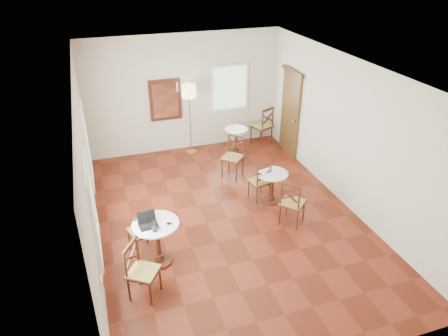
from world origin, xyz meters
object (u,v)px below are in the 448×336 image
object	(u,v)px
laptop	(148,222)
water_glass	(154,223)
chair_near_a	(142,231)
mouse	(169,223)
chair_mid_a	(260,181)
chair_back_b	(233,157)
power_adapter	(151,277)
chair_back_a	(262,126)
cafe_table_mid	(272,184)
chair_near_b	(142,271)
cafe_table_near	(157,238)
navy_mug	(155,229)
floor_lamp	(189,96)
chair_mid_b	(292,203)
cafe_table_back	(236,137)

from	to	relation	value
laptop	water_glass	bearing A→B (deg)	-30.46
chair_near_a	mouse	size ratio (longest dim) A/B	9.96
chair_mid_a	chair_back_b	distance (m)	1.18
chair_back_b	power_adapter	world-z (taller)	chair_back_b
chair_back_a	mouse	bearing A→B (deg)	25.46
cafe_table_mid	chair_near_b	size ratio (longest dim) A/B	0.72
chair_mid_a	laptop	xyz separation A→B (m)	(-2.55, -1.35, 0.45)
cafe_table_near	laptop	bearing A→B (deg)	-176.52
cafe_table_mid	navy_mug	xyz separation A→B (m)	(-2.67, -1.38, 0.44)
cafe_table_mid	chair_near_b	distance (m)	3.50
chair_near_a	chair_near_b	xyz separation A→B (m)	(-0.15, -1.03, 0.02)
power_adapter	floor_lamp	bearing A→B (deg)	67.39
floor_lamp	chair_mid_b	bearing A→B (deg)	-73.82
mouse	chair_near_a	bearing A→B (deg)	123.43
cafe_table_mid	chair_near_b	world-z (taller)	chair_near_b
mouse	chair_mid_a	bearing A→B (deg)	24.93
chair_near_b	floor_lamp	distance (m)	5.16
water_glass	chair_mid_a	bearing A→B (deg)	29.51
cafe_table_back	water_glass	xyz separation A→B (m)	(-2.77, -3.75, 0.47)
cafe_table_back	mouse	bearing A→B (deg)	-123.81
chair_back_b	power_adapter	xyz separation A→B (m)	(-2.44, -2.85, -0.47)
chair_back_b	laptop	xyz separation A→B (m)	(-2.36, -2.51, 0.39)
mouse	laptop	bearing A→B (deg)	156.67
cafe_table_near	chair_back_b	distance (m)	3.35
floor_lamp	power_adapter	bearing A→B (deg)	-112.61
cafe_table_back	chair_near_b	distance (m)	5.35
cafe_table_near	chair_mid_a	distance (m)	2.77
chair_near_a	power_adapter	distance (m)	0.83
navy_mug	water_glass	xyz separation A→B (m)	(0.02, 0.16, 0.00)
chair_mid_b	water_glass	distance (m)	2.75
chair_mid_a	laptop	size ratio (longest dim) A/B	2.64
chair_near_a	chair_back_a	xyz separation A→B (m)	(3.78, 3.55, 0.08)
navy_mug	cafe_table_mid	bearing A→B (deg)	27.27
navy_mug	chair_near_b	bearing A→B (deg)	-123.87
chair_mid_b	laptop	world-z (taller)	laptop
laptop	water_glass	xyz separation A→B (m)	(0.09, -0.04, -0.01)
water_glass	chair_back_a	bearing A→B (deg)	47.71
chair_mid_b	power_adapter	world-z (taller)	chair_mid_b
power_adapter	chair_near_b	bearing A→B (deg)	-115.08
chair_near_b	mouse	size ratio (longest dim) A/B	10.49
chair_mid_a	power_adapter	xyz separation A→B (m)	(-2.63, -1.68, -0.40)
cafe_table_near	mouse	size ratio (longest dim) A/B	9.07
cafe_table_near	chair_near_b	distance (m)	0.76
chair_near_b	chair_mid_b	bearing A→B (deg)	-37.65
cafe_table_mid	chair_back_b	world-z (taller)	chair_back_b
floor_lamp	power_adapter	distance (m)	4.93
chair_back_a	mouse	world-z (taller)	chair_back_a
chair_back_b	laptop	bearing A→B (deg)	-89.15
chair_mid_a	chair_near_b	bearing A→B (deg)	25.14
chair_back_b	mouse	bearing A→B (deg)	-83.96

